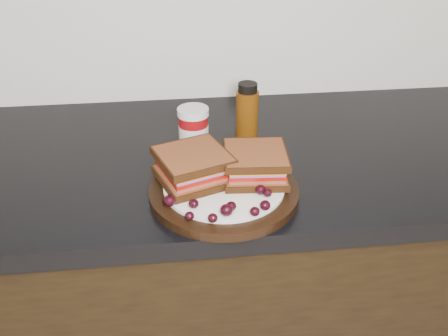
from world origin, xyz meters
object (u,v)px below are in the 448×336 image
(plate, at_px, (224,191))
(oil_bottle, at_px, (247,113))
(sandwich_left, at_px, (193,167))
(condiment_jar, at_px, (194,130))

(plate, xyz_separation_m, oil_bottle, (0.08, 0.21, 0.06))
(sandwich_left, relative_size, oil_bottle, 0.90)
(sandwich_left, distance_m, oil_bottle, 0.23)
(sandwich_left, bearing_deg, plate, -43.71)
(sandwich_left, bearing_deg, condiment_jar, 66.38)
(oil_bottle, bearing_deg, condiment_jar, -167.47)
(plate, bearing_deg, oil_bottle, 70.37)
(plate, bearing_deg, sandwich_left, 156.17)
(oil_bottle, bearing_deg, plate, -109.63)
(plate, xyz_separation_m, sandwich_left, (-0.05, 0.02, 0.04))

